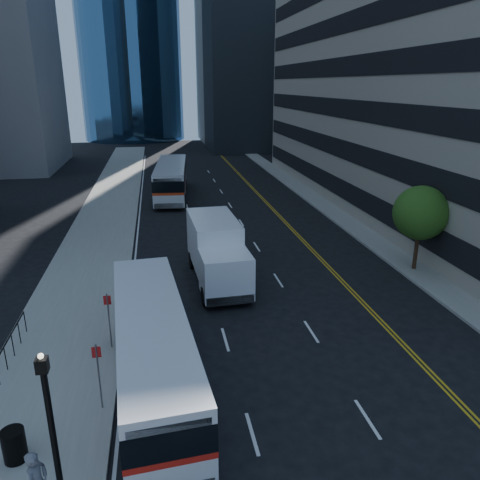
{
  "coord_description": "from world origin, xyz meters",
  "views": [
    {
      "loc": [
        -6.08,
        -16.17,
        10.81
      ],
      "look_at": [
        -1.86,
        7.42,
        2.8
      ],
      "focal_mm": 35.0,
      "sensor_mm": 36.0,
      "label": 1
    }
  ],
  "objects": [
    {
      "name": "trash_can",
      "position": [
        -10.7,
        -3.98,
        0.66
      ],
      "size": [
        0.82,
        0.82,
        1.02
      ],
      "primitive_type": "cylinder",
      "rotation": [
        0.0,
        0.0,
        0.24
      ],
      "color": "black",
      "rests_on": "sidewalk_west"
    },
    {
      "name": "street_tree",
      "position": [
        9.0,
        8.0,
        3.64
      ],
      "size": [
        3.2,
        3.2,
        5.1
      ],
      "color": "#332114",
      "rests_on": "sidewalk_east"
    },
    {
      "name": "box_truck",
      "position": [
        -3.01,
        8.46,
        1.86
      ],
      "size": [
        2.87,
        7.49,
        3.53
      ],
      "rotation": [
        0.0,
        0.0,
        0.05
      ],
      "color": "white",
      "rests_on": "ground"
    },
    {
      "name": "lamp_post",
      "position": [
        -9.0,
        -6.0,
        2.72
      ],
      "size": [
        0.28,
        0.28,
        4.56
      ],
      "color": "black",
      "rests_on": "sidewalk_west"
    },
    {
      "name": "bus_front",
      "position": [
        -6.6,
        -0.7,
        1.61
      ],
      "size": [
        3.43,
        11.6,
        2.95
      ],
      "rotation": [
        0.0,
        0.0,
        0.08
      ],
      "color": "silver",
      "rests_on": "ground"
    },
    {
      "name": "sidewalk_west",
      "position": [
        -10.5,
        25.0,
        0.07
      ],
      "size": [
        5.0,
        90.0,
        0.15
      ],
      "primitive_type": "cube",
      "color": "gray",
      "rests_on": "ground"
    },
    {
      "name": "sidewalk_east",
      "position": [
        9.0,
        25.0,
        0.07
      ],
      "size": [
        2.0,
        90.0,
        0.15
      ],
      "primitive_type": "cube",
      "color": "gray",
      "rests_on": "ground"
    },
    {
      "name": "bus_rear",
      "position": [
        -4.71,
        30.72,
        1.8
      ],
      "size": [
        3.81,
        13.0,
        3.3
      ],
      "rotation": [
        0.0,
        0.0,
        -0.08
      ],
      "color": "silver",
      "rests_on": "ground"
    },
    {
      "name": "ground",
      "position": [
        0.0,
        0.0,
        0.0
      ],
      "size": [
        160.0,
        160.0,
        0.0
      ],
      "primitive_type": "plane",
      "color": "black",
      "rests_on": "ground"
    }
  ]
}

